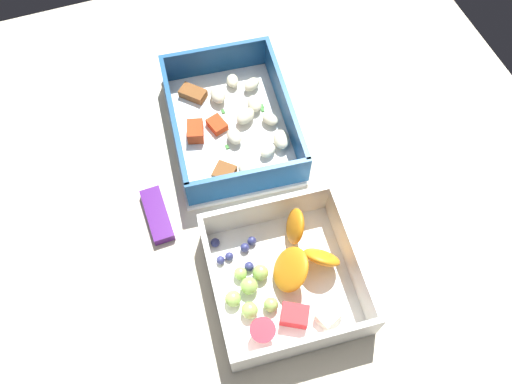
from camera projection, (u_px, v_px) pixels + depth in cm
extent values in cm
cube|color=beige|center=(254.00, 196.00, 63.08)|extent=(80.00, 80.00, 2.00)
cube|color=white|center=(232.00, 129.00, 66.37)|extent=(21.87, 16.76, 0.60)
cube|color=#19518C|center=(250.00, 184.00, 59.47)|extent=(2.06, 14.80, 4.49)
cube|color=#19518C|center=(216.00, 59.00, 68.81)|extent=(2.06, 14.80, 4.49)
cube|color=#19518C|center=(175.00, 128.00, 63.33)|extent=(19.27, 2.50, 4.49)
cube|color=#19518C|center=(286.00, 106.00, 64.95)|extent=(19.27, 2.50, 4.49)
ellipsoid|color=beige|center=(245.00, 116.00, 65.80)|extent=(3.15, 3.39, 1.39)
ellipsoid|color=beige|center=(254.00, 104.00, 66.86)|extent=(2.78, 2.09, 1.30)
ellipsoid|color=beige|center=(235.00, 136.00, 64.40)|extent=(2.60, 1.89, 1.26)
ellipsoid|color=beige|center=(251.00, 170.00, 61.79)|extent=(3.49, 2.95, 1.49)
ellipsoid|color=beige|center=(218.00, 95.00, 67.49)|extent=(2.84, 2.03, 1.39)
ellipsoid|color=beige|center=(281.00, 139.00, 64.02)|extent=(3.14, 2.46, 1.42)
ellipsoid|color=beige|center=(232.00, 81.00, 68.92)|extent=(2.49, 1.99, 1.10)
ellipsoid|color=beige|center=(252.00, 84.00, 68.53)|extent=(2.66, 2.92, 1.20)
ellipsoid|color=beige|center=(270.00, 119.00, 65.78)|extent=(2.79, 2.51, 1.15)
ellipsoid|color=beige|center=(268.00, 150.00, 63.47)|extent=(2.42, 2.69, 1.11)
cube|color=brown|center=(193.00, 93.00, 68.15)|extent=(3.83, 3.82, 1.09)
cube|color=brown|center=(225.00, 173.00, 62.03)|extent=(3.35, 3.36, 1.32)
cube|color=red|center=(217.00, 125.00, 65.72)|extent=(2.92, 2.55, 1.01)
cube|color=red|center=(195.00, 131.00, 64.75)|extent=(3.19, 2.66, 1.76)
cube|color=#387A33|center=(227.00, 147.00, 64.54)|extent=(0.60, 0.40, 0.20)
cube|color=#387A33|center=(233.00, 136.00, 65.32)|extent=(0.60, 0.40, 0.20)
cube|color=#387A33|center=(226.00, 111.00, 67.31)|extent=(0.60, 0.40, 0.20)
cube|color=#387A33|center=(262.00, 110.00, 67.37)|extent=(0.60, 0.40, 0.20)
cube|color=#387A33|center=(262.00, 106.00, 67.67)|extent=(0.60, 0.40, 0.20)
cube|color=white|center=(284.00, 281.00, 56.43)|extent=(17.21, 16.80, 0.60)
cube|color=white|center=(307.00, 344.00, 50.58)|extent=(1.87, 15.55, 4.55)
cube|color=white|center=(266.00, 210.00, 57.77)|extent=(1.87, 15.55, 4.55)
cube|color=white|center=(216.00, 290.00, 53.26)|extent=(14.79, 1.80, 4.55)
cube|color=white|center=(352.00, 256.00, 55.09)|extent=(14.79, 1.80, 4.55)
ellipsoid|color=orange|center=(295.00, 226.00, 56.84)|extent=(4.60, 3.59, 4.29)
ellipsoid|color=orange|center=(287.00, 271.00, 54.21)|extent=(6.02, 5.68, 4.53)
ellipsoid|color=orange|center=(322.00, 257.00, 55.13)|extent=(5.34, 5.43, 4.16)
cube|color=red|center=(295.00, 315.00, 53.41)|extent=(3.28, 3.57, 1.73)
cube|color=#F4EACC|center=(329.00, 316.00, 53.52)|extent=(2.61, 2.94, 1.46)
sphere|color=#9ECC60|center=(241.00, 274.00, 55.77)|extent=(1.46, 1.46, 1.46)
sphere|color=#9ECC60|center=(233.00, 299.00, 54.27)|extent=(1.73, 1.73, 1.73)
sphere|color=#9ECC60|center=(249.00, 286.00, 54.86)|extent=(1.91, 1.91, 1.91)
sphere|color=#9ECC60|center=(261.00, 272.00, 55.66)|extent=(1.77, 1.77, 1.77)
sphere|color=#9ECC60|center=(250.00, 310.00, 53.65)|extent=(1.78, 1.78, 1.78)
sphere|color=#9ECC60|center=(271.00, 305.00, 54.03)|extent=(1.57, 1.57, 1.57)
cone|color=red|center=(263.00, 332.00, 52.35)|extent=(2.68, 2.68, 2.14)
sphere|color=navy|center=(215.00, 243.00, 57.76)|extent=(1.04, 1.04, 1.04)
sphere|color=navy|center=(249.00, 266.00, 56.36)|extent=(1.08, 1.08, 1.08)
sphere|color=navy|center=(221.00, 260.00, 56.80)|extent=(0.94, 0.94, 0.94)
sphere|color=navy|center=(252.00, 241.00, 57.86)|extent=(1.03, 1.03, 1.03)
sphere|color=navy|center=(229.00, 256.00, 57.01)|extent=(0.95, 0.95, 0.95)
sphere|color=navy|center=(245.00, 248.00, 57.46)|extent=(1.04, 1.04, 1.04)
cube|color=#51197A|center=(157.00, 215.00, 60.02)|extent=(7.03, 2.50, 1.20)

